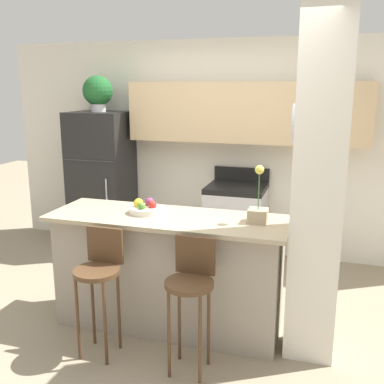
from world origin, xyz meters
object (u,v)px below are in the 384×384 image
stove_range (236,223)px  potted_plant_on_fridge (98,92)px  orchid_vase (258,210)px  fruit_bowl (145,208)px  refrigerator (102,181)px  bar_stool_left (99,273)px  bar_stool_right (191,285)px

stove_range → potted_plant_on_fridge: bearing=-179.7°
orchid_vase → fruit_bowl: orchid_vase is taller
stove_range → refrigerator: bearing=-179.7°
orchid_vase → bar_stool_left: bearing=-152.4°
stove_range → orchid_vase: (0.49, -1.56, 0.62)m
refrigerator → potted_plant_on_fridge: (-0.00, 0.00, 1.09)m
refrigerator → orchid_vase: refrigerator is taller
bar_stool_right → fruit_bowl: bearing=135.5°
stove_range → bar_stool_left: bearing=-105.8°
bar_stool_right → fruit_bowl: fruit_bowl is taller
potted_plant_on_fridge → bar_stool_right: bearing=-49.4°
potted_plant_on_fridge → orchid_vase: potted_plant_on_fridge is taller
bar_stool_left → refrigerator: bearing=117.5°
orchid_vase → fruit_bowl: 0.94m
refrigerator → orchid_vase: (2.19, -1.55, 0.22)m
bar_stool_left → bar_stool_right: 0.72m
fruit_bowl → stove_range: bearing=73.8°
potted_plant_on_fridge → stove_range: bearing=0.3°
bar_stool_right → potted_plant_on_fridge: (-1.82, 2.12, 1.30)m
potted_plant_on_fridge → orchid_vase: size_ratio=0.94×
bar_stool_left → fruit_bowl: fruit_bowl is taller
refrigerator → fruit_bowl: bearing=-51.3°
potted_plant_on_fridge → fruit_bowl: potted_plant_on_fridge is taller
fruit_bowl → refrigerator: bearing=128.7°
refrigerator → bar_stool_right: bearing=-49.4°
stove_range → fruit_bowl: fruit_bowl is taller
refrigerator → bar_stool_right: 2.81m
refrigerator → potted_plant_on_fridge: 1.09m
bar_stool_left → orchid_vase: size_ratio=2.16×
refrigerator → orchid_vase: size_ratio=3.80×
bar_stool_left → stove_range: bearing=74.2°
bar_stool_right → fruit_bowl: (-0.57, 0.56, 0.37)m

